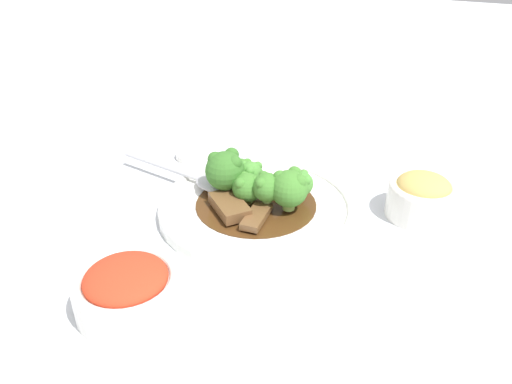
{
  "coord_description": "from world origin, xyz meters",
  "views": [
    {
      "loc": [
        -0.54,
        -0.24,
        0.38
      ],
      "look_at": [
        0.0,
        0.0,
        0.03
      ],
      "focal_mm": 35.0,
      "sensor_mm": 36.0,
      "label": 1
    }
  ],
  "objects_px": {
    "beef_strip_2": "(289,186)",
    "broccoli_floret_1": "(247,187)",
    "broccoli_floret_5": "(240,171)",
    "serving_spoon": "(209,181)",
    "side_bowl_kimchi": "(127,289)",
    "broccoli_floret_2": "(251,174)",
    "broccoli_floret_0": "(226,169)",
    "broccoli_floret_4": "(267,187)",
    "broccoli_floret_6": "(301,183)",
    "beef_strip_0": "(257,216)",
    "main_plate": "(256,207)",
    "sauce_dish": "(194,154)",
    "broccoli_floret_3": "(290,187)",
    "side_bowl_appetizer": "(422,196)",
    "beef_strip_1": "(230,206)"
  },
  "relations": [
    {
      "from": "broccoli_floret_0",
      "to": "broccoli_floret_2",
      "type": "distance_m",
      "value": 0.04
    },
    {
      "from": "main_plate",
      "to": "side_bowl_appetizer",
      "type": "xyz_separation_m",
      "value": [
        0.09,
        -0.21,
        0.02
      ]
    },
    {
      "from": "broccoli_floret_1",
      "to": "serving_spoon",
      "type": "height_order",
      "value": "broccoli_floret_1"
    },
    {
      "from": "beef_strip_0",
      "to": "serving_spoon",
      "type": "bearing_deg",
      "value": 61.21
    },
    {
      "from": "side_bowl_kimchi",
      "to": "broccoli_floret_2",
      "type": "bearing_deg",
      "value": -5.96
    },
    {
      "from": "main_plate",
      "to": "broccoli_floret_2",
      "type": "height_order",
      "value": "broccoli_floret_2"
    },
    {
      "from": "serving_spoon",
      "to": "broccoli_floret_5",
      "type": "bearing_deg",
      "value": -68.91
    },
    {
      "from": "beef_strip_0",
      "to": "broccoli_floret_3",
      "type": "relative_size",
      "value": 1.15
    },
    {
      "from": "broccoli_floret_2",
      "to": "serving_spoon",
      "type": "height_order",
      "value": "broccoli_floret_2"
    },
    {
      "from": "beef_strip_2",
      "to": "side_bowl_appetizer",
      "type": "distance_m",
      "value": 0.19
    },
    {
      "from": "beef_strip_2",
      "to": "broccoli_floret_1",
      "type": "bearing_deg",
      "value": 146.77
    },
    {
      "from": "beef_strip_0",
      "to": "broccoli_floret_4",
      "type": "bearing_deg",
      "value": -0.74
    },
    {
      "from": "beef_strip_0",
      "to": "beef_strip_2",
      "type": "height_order",
      "value": "beef_strip_2"
    },
    {
      "from": "beef_strip_1",
      "to": "sauce_dish",
      "type": "relative_size",
      "value": 1.19
    },
    {
      "from": "broccoli_floret_3",
      "to": "serving_spoon",
      "type": "bearing_deg",
      "value": 85.06
    },
    {
      "from": "beef_strip_0",
      "to": "broccoli_floret_0",
      "type": "relative_size",
      "value": 0.99
    },
    {
      "from": "main_plate",
      "to": "broccoli_floret_1",
      "type": "xyz_separation_m",
      "value": [
        -0.01,
        0.01,
        0.03
      ]
    },
    {
      "from": "broccoli_floret_4",
      "to": "serving_spoon",
      "type": "distance_m",
      "value": 0.11
    },
    {
      "from": "broccoli_floret_0",
      "to": "broccoli_floret_4",
      "type": "relative_size",
      "value": 1.29
    },
    {
      "from": "broccoli_floret_5",
      "to": "side_bowl_appetizer",
      "type": "height_order",
      "value": "side_bowl_appetizer"
    },
    {
      "from": "broccoli_floret_2",
      "to": "broccoli_floret_3",
      "type": "relative_size",
      "value": 0.81
    },
    {
      "from": "beef_strip_2",
      "to": "beef_strip_0",
      "type": "bearing_deg",
      "value": 173.86
    },
    {
      "from": "beef_strip_0",
      "to": "broccoli_floret_6",
      "type": "height_order",
      "value": "broccoli_floret_6"
    },
    {
      "from": "beef_strip_1",
      "to": "side_bowl_kimchi",
      "type": "relative_size",
      "value": 0.66
    },
    {
      "from": "beef_strip_0",
      "to": "serving_spoon",
      "type": "height_order",
      "value": "serving_spoon"
    },
    {
      "from": "beef_strip_0",
      "to": "broccoli_floret_0",
      "type": "xyz_separation_m",
      "value": [
        0.05,
        0.07,
        0.03
      ]
    },
    {
      "from": "beef_strip_0",
      "to": "broccoli_floret_2",
      "type": "xyz_separation_m",
      "value": [
        0.06,
        0.04,
        0.02
      ]
    },
    {
      "from": "broccoli_floret_2",
      "to": "broccoli_floret_5",
      "type": "bearing_deg",
      "value": 68.15
    },
    {
      "from": "beef_strip_2",
      "to": "sauce_dish",
      "type": "bearing_deg",
      "value": 71.37
    },
    {
      "from": "broccoli_floret_5",
      "to": "serving_spoon",
      "type": "relative_size",
      "value": 0.19
    },
    {
      "from": "beef_strip_0",
      "to": "broccoli_floret_4",
      "type": "xyz_separation_m",
      "value": [
        0.03,
        -0.0,
        0.03
      ]
    },
    {
      "from": "broccoli_floret_4",
      "to": "side_bowl_appetizer",
      "type": "distance_m",
      "value": 0.21
    },
    {
      "from": "beef_strip_2",
      "to": "sauce_dish",
      "type": "distance_m",
      "value": 0.21
    },
    {
      "from": "side_bowl_kimchi",
      "to": "broccoli_floret_4",
      "type": "bearing_deg",
      "value": -16.21
    },
    {
      "from": "broccoli_floret_2",
      "to": "side_bowl_kimchi",
      "type": "xyz_separation_m",
      "value": [
        -0.25,
        0.03,
        -0.02
      ]
    },
    {
      "from": "beef_strip_2",
      "to": "serving_spoon",
      "type": "relative_size",
      "value": 0.22
    },
    {
      "from": "side_bowl_kimchi",
      "to": "sauce_dish",
      "type": "relative_size",
      "value": 1.79
    },
    {
      "from": "main_plate",
      "to": "beef_strip_2",
      "type": "distance_m",
      "value": 0.06
    },
    {
      "from": "broccoli_floret_5",
      "to": "sauce_dish",
      "type": "distance_m",
      "value": 0.16
    },
    {
      "from": "main_plate",
      "to": "broccoli_floret_6",
      "type": "relative_size",
      "value": 6.69
    },
    {
      "from": "broccoli_floret_6",
      "to": "broccoli_floret_2",
      "type": "bearing_deg",
      "value": 98.35
    },
    {
      "from": "main_plate",
      "to": "broccoli_floret_4",
      "type": "bearing_deg",
      "value": -111.28
    },
    {
      "from": "broccoli_floret_5",
      "to": "side_bowl_appetizer",
      "type": "xyz_separation_m",
      "value": [
        0.06,
        -0.25,
        -0.01
      ]
    },
    {
      "from": "broccoli_floret_1",
      "to": "broccoli_floret_5",
      "type": "distance_m",
      "value": 0.05
    },
    {
      "from": "main_plate",
      "to": "broccoli_floret_1",
      "type": "bearing_deg",
      "value": 127.86
    },
    {
      "from": "broccoli_floret_0",
      "to": "serving_spoon",
      "type": "bearing_deg",
      "value": 73.21
    },
    {
      "from": "broccoli_floret_5",
      "to": "broccoli_floret_1",
      "type": "bearing_deg",
      "value": -142.76
    },
    {
      "from": "beef_strip_1",
      "to": "broccoli_floret_3",
      "type": "bearing_deg",
      "value": -60.61
    },
    {
      "from": "main_plate",
      "to": "sauce_dish",
      "type": "relative_size",
      "value": 4.29
    },
    {
      "from": "broccoli_floret_1",
      "to": "broccoli_floret_3",
      "type": "xyz_separation_m",
      "value": [
        0.01,
        -0.06,
        0.01
      ]
    }
  ]
}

